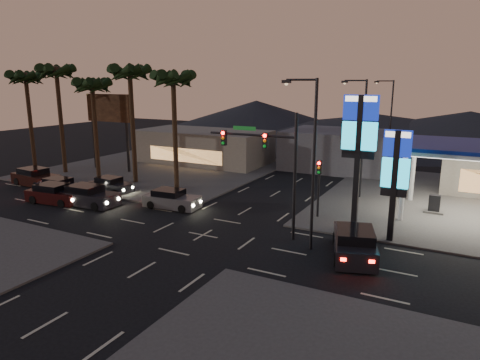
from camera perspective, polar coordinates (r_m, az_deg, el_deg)
The scene contains 28 objects.
ground at distance 28.29m, azimuth -4.96°, elevation -7.33°, with size 140.00×140.00×0.00m, color black.
corner_lot_ne at distance 39.50m, azimuth 29.11°, elevation -2.98°, with size 24.00×24.00×0.12m, color #47443F.
corner_lot_nw at distance 49.87m, azimuth -10.54°, elevation 1.47°, with size 24.00×24.00×0.12m, color #47443F.
pylon_sign_tall at distance 28.59m, azimuth 15.61°, elevation 5.67°, with size 2.20×0.35×9.00m.
pylon_sign_short at distance 27.46m, azimuth 20.03°, elevation 1.40°, with size 1.60×0.35×7.00m.
traffic_signal_mast at distance 26.90m, azimuth 3.90°, elevation 3.17°, with size 6.10×0.39×8.00m.
pedestal_signal at distance 31.34m, azimuth 10.47°, elevation 0.08°, with size 0.32×0.39×4.30m.
streetlight_near at distance 24.83m, azimuth 9.41°, elevation 3.35°, with size 2.14×0.25×10.00m.
streetlight_mid at distance 37.28m, azimuth 15.84°, elevation 6.19°, with size 2.14×0.25×10.00m.
streetlight_far at distance 51.00m, azimuth 19.23°, elevation 7.65°, with size 2.14×0.25×10.00m.
palm_a at distance 39.50m, azimuth -8.88°, elevation 12.27°, with size 4.41×4.41×10.86m.
palm_b at distance 42.66m, azimuth -14.45°, elevation 12.79°, with size 4.41×4.41×11.46m.
palm_c at distance 46.15m, azimuth -19.08°, elevation 11.12°, with size 4.41×4.41×10.26m.
palm_d at distance 49.89m, azimuth -23.23°, elevation 12.34°, with size 4.41×4.41×11.66m.
palm_e at distance 53.84m, azimuth -26.62°, elevation 11.41°, with size 4.41×4.41×11.06m.
billboard at distance 49.78m, azimuth -17.12°, elevation 8.40°, with size 6.00×0.30×8.50m.
building_far_west at distance 53.20m, azimuth -4.92°, elevation 4.47°, with size 16.00×8.00×4.00m, color #726B5B.
building_far_mid at distance 50.42m, azimuth 13.18°, elevation 3.94°, with size 12.00×9.00×4.40m, color #4C4C51.
hill_left at distance 91.49m, azimuth 2.18°, elevation 8.66°, with size 40.00×40.00×6.00m, color black.
hill_right at distance 82.58m, azimuth 28.24°, elevation 6.34°, with size 50.00×50.00×5.00m, color black.
hill_center at distance 83.88m, azimuth 17.88°, elevation 6.98°, with size 60.00×60.00×4.00m, color black.
car_lane_a_front at distance 36.68m, azimuth -19.64°, elevation -2.05°, with size 5.20×2.37×1.67m.
car_lane_a_mid at distance 38.50m, azimuth -23.47°, elevation -1.74°, with size 5.02×2.46×1.59m.
car_lane_a_rear at distance 41.30m, azimuth -22.85°, elevation -0.83°, with size 4.48×1.91×1.45m.
car_lane_b_front at distance 34.33m, azimuth -9.14°, elevation -2.58°, with size 4.70×2.24×1.49m.
car_lane_b_mid at distance 40.51m, azimuth -16.84°, elevation -0.67°, with size 4.28×1.92×1.37m.
car_lane_b_rear at distance 45.80m, azimuth -25.64°, elevation 0.31°, with size 5.30×2.55×1.68m.
suv_station at distance 25.47m, azimuth 14.99°, elevation -8.14°, with size 3.59×5.60×1.74m.
Camera 1 is at (14.48, -22.26, 9.76)m, focal length 32.00 mm.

